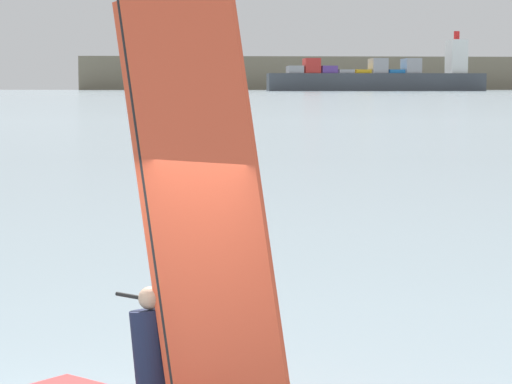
% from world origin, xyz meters
% --- Properties ---
extents(windsurfer, '(2.82, 2.18, 4.49)m').
position_xyz_m(windsurfer, '(0.47, 1.20, 1.26)').
color(windsurfer, red).
rests_on(windsurfer, ground_plane).
extents(cargo_ship, '(152.93, 43.76, 41.66)m').
position_xyz_m(cargo_ship, '(49.40, 753.00, 9.52)').
color(cargo_ship, '#3F444C').
rests_on(cargo_ship, ground_plane).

